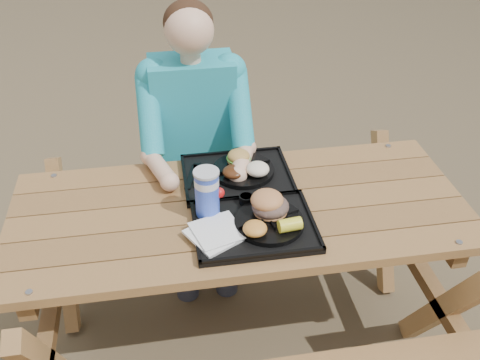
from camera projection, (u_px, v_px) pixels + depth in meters
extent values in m
plane|color=#999999|center=(240.00, 331.00, 2.54)|extent=(60.00, 60.00, 0.00)
cube|color=black|center=(254.00, 227.00, 1.99)|extent=(0.45, 0.35, 0.02)
cube|color=black|center=(237.00, 176.00, 2.26)|extent=(0.45, 0.35, 0.02)
cylinder|color=black|center=(269.00, 222.00, 1.98)|extent=(0.26, 0.26, 0.02)
cylinder|color=black|center=(243.00, 170.00, 2.26)|extent=(0.26, 0.26, 0.02)
cube|color=white|center=(215.00, 234.00, 1.93)|extent=(0.24, 0.24, 0.02)
cylinder|color=blue|center=(207.00, 194.00, 1.99)|extent=(0.09, 0.09, 0.18)
cylinder|color=#320507|center=(246.00, 199.00, 2.08)|extent=(0.06, 0.06, 0.03)
cylinder|color=gold|center=(264.00, 201.00, 2.08)|extent=(0.04, 0.04, 0.03)
ellipsoid|color=gold|center=(255.00, 229.00, 1.90)|extent=(0.09, 0.09, 0.04)
cube|color=black|center=(197.00, 175.00, 2.24)|extent=(0.05, 0.18, 0.01)
ellipsoid|color=#4B240F|center=(234.00, 172.00, 2.20)|extent=(0.09, 0.09, 0.04)
ellipsoid|color=white|center=(258.00, 169.00, 2.20)|extent=(0.10, 0.10, 0.05)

